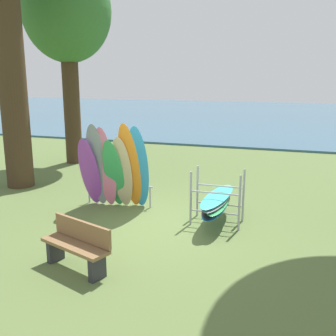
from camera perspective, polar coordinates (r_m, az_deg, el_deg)
ground_plane at (r=9.16m, az=-1.02°, el=-8.04°), size 80.00×80.00×0.00m
lake_water at (r=36.69m, az=14.19°, el=7.53°), size 80.00×36.00×0.10m
tree_mid_behind at (r=15.88m, az=-14.44°, el=20.73°), size 3.26×3.26×7.56m
leaning_board_pile at (r=10.00m, az=-7.80°, el=-0.22°), size 1.88×0.94×2.25m
board_storage_rack at (r=9.12m, az=7.11°, el=-4.77°), size 1.15×2.13×1.25m
park_bench at (r=7.15m, az=-13.00°, el=-10.74°), size 1.46×0.85×0.85m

